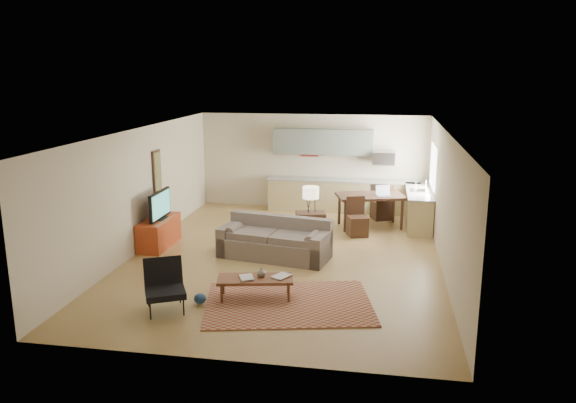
% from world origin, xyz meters
% --- Properties ---
extents(room, '(9.00, 9.00, 9.00)m').
position_xyz_m(room, '(0.00, 0.00, 1.35)').
color(room, olive).
rests_on(room, ground).
extents(kitchen_counter_back, '(4.26, 0.64, 0.92)m').
position_xyz_m(kitchen_counter_back, '(0.90, 4.18, 0.46)').
color(kitchen_counter_back, tan).
rests_on(kitchen_counter_back, ground).
extents(kitchen_counter_right, '(0.64, 2.26, 0.92)m').
position_xyz_m(kitchen_counter_right, '(2.93, 3.00, 0.46)').
color(kitchen_counter_right, tan).
rests_on(kitchen_counter_right, ground).
extents(kitchen_range, '(0.62, 0.62, 0.90)m').
position_xyz_m(kitchen_range, '(2.00, 4.18, 0.45)').
color(kitchen_range, '#A5A8AD').
rests_on(kitchen_range, ground).
extents(kitchen_microwave, '(0.62, 0.40, 0.35)m').
position_xyz_m(kitchen_microwave, '(2.00, 4.20, 1.55)').
color(kitchen_microwave, '#A5A8AD').
rests_on(kitchen_microwave, room).
extents(upper_cabinets, '(2.80, 0.34, 0.70)m').
position_xyz_m(upper_cabinets, '(0.30, 4.33, 1.95)').
color(upper_cabinets, slate).
rests_on(upper_cabinets, room).
extents(window_right, '(0.02, 1.40, 1.05)m').
position_xyz_m(window_right, '(3.23, 3.00, 1.55)').
color(window_right, white).
rests_on(window_right, room).
extents(wall_art_left, '(0.06, 0.42, 1.10)m').
position_xyz_m(wall_art_left, '(-3.21, 0.90, 1.55)').
color(wall_art_left, olive).
rests_on(wall_art_left, room).
extents(triptych, '(1.70, 0.04, 0.50)m').
position_xyz_m(triptych, '(-0.10, 4.47, 1.75)').
color(triptych, beige).
rests_on(triptych, room).
extents(rug, '(3.18, 2.52, 0.02)m').
position_xyz_m(rug, '(0.49, -2.46, 0.01)').
color(rug, maroon).
rests_on(rug, floor).
extents(sofa, '(2.58, 1.49, 0.84)m').
position_xyz_m(sofa, '(-0.23, -0.10, 0.42)').
color(sofa, '#695C53').
rests_on(sofa, floor).
extents(coffee_table, '(1.40, 0.78, 0.40)m').
position_xyz_m(coffee_table, '(-0.13, -2.34, 0.20)').
color(coffee_table, '#552D1A').
rests_on(coffee_table, floor).
extents(book_a, '(0.45, 0.47, 0.03)m').
position_xyz_m(book_a, '(-0.37, -2.44, 0.41)').
color(book_a, maroon).
rests_on(book_a, coffee_table).
extents(book_b, '(0.52, 0.53, 0.02)m').
position_xyz_m(book_b, '(0.21, -2.16, 0.41)').
color(book_b, navy).
rests_on(book_b, coffee_table).
extents(vase, '(0.23, 0.23, 0.17)m').
position_xyz_m(vase, '(-0.03, -2.26, 0.48)').
color(vase, black).
rests_on(vase, coffee_table).
extents(armchair, '(1.00, 1.00, 0.85)m').
position_xyz_m(armchair, '(-1.48, -3.09, 0.42)').
color(armchair, black).
rests_on(armchair, floor).
extents(tv_credenza, '(0.54, 1.40, 0.64)m').
position_xyz_m(tv_credenza, '(-2.96, 0.23, 0.32)').
color(tv_credenza, '#972F14').
rests_on(tv_credenza, floor).
extents(tv, '(0.11, 1.07, 0.64)m').
position_xyz_m(tv, '(-2.91, 0.23, 0.97)').
color(tv, black).
rests_on(tv, tv_credenza).
extents(console_table, '(0.74, 0.58, 0.77)m').
position_xyz_m(console_table, '(0.41, 0.93, 0.38)').
color(console_table, '#331F15').
rests_on(console_table, floor).
extents(table_lamp, '(0.43, 0.43, 0.61)m').
position_xyz_m(table_lamp, '(0.41, 0.93, 1.07)').
color(table_lamp, beige).
rests_on(table_lamp, console_table).
extents(dining_table, '(1.87, 1.39, 0.84)m').
position_xyz_m(dining_table, '(1.71, 2.67, 0.42)').
color(dining_table, '#331F15').
rests_on(dining_table, floor).
extents(dining_chair_near, '(0.58, 0.59, 0.94)m').
position_xyz_m(dining_chair_near, '(1.44, 1.83, 0.47)').
color(dining_chair_near, '#331F15').
rests_on(dining_chair_near, floor).
extents(dining_chair_far, '(0.62, 0.63, 0.98)m').
position_xyz_m(dining_chair_far, '(1.99, 3.50, 0.49)').
color(dining_chair_far, '#331F15').
rests_on(dining_chair_far, floor).
extents(laptop, '(0.42, 0.36, 0.27)m').
position_xyz_m(laptop, '(2.05, 2.56, 0.98)').
color(laptop, '#A5A8AD').
rests_on(laptop, dining_table).
extents(soap_bottle, '(0.09, 0.09, 0.19)m').
position_xyz_m(soap_bottle, '(2.83, 3.07, 1.02)').
color(soap_bottle, beige).
rests_on(soap_bottle, kitchen_counter_right).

